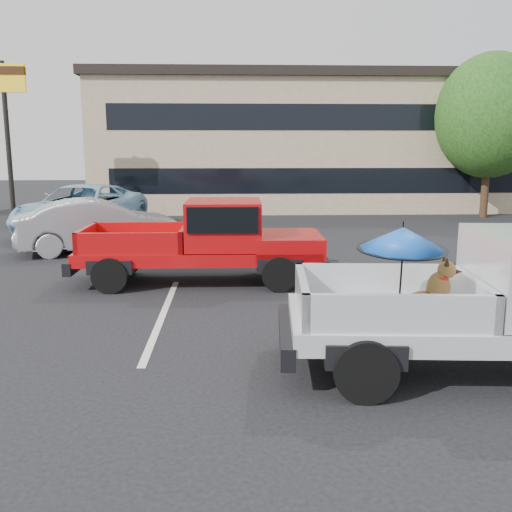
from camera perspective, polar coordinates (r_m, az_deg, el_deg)
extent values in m
plane|color=black|center=(8.55, 9.70, -9.44)|extent=(90.00, 90.00, 0.00)
cube|color=silver|center=(10.34, -9.30, -5.82)|extent=(0.12, 5.00, 0.01)
cube|color=silver|center=(11.31, 22.61, -5.07)|extent=(0.12, 5.00, 0.01)
cube|color=tan|center=(29.08, 5.06, 10.92)|extent=(20.00, 8.00, 6.00)
cube|color=black|center=(29.25, 5.16, 17.00)|extent=(20.40, 8.40, 0.40)
cube|color=black|center=(25.18, 6.18, 7.50)|extent=(18.00, 0.08, 1.10)
cube|color=black|center=(25.17, 6.31, 13.64)|extent=(18.00, 0.08, 1.10)
cylinder|color=black|center=(23.34, -23.53, 10.10)|extent=(0.18, 0.18, 6.00)
cube|color=yellow|center=(23.47, -23.99, 15.96)|extent=(1.60, 0.18, 1.00)
cube|color=#381E0C|center=(23.49, -24.04, 16.56)|extent=(1.60, 0.22, 0.30)
cylinder|color=#332114|center=(26.20, 21.95, 6.61)|extent=(0.32, 0.32, 2.73)
ellipsoid|color=#143F12|center=(26.18, 22.40, 12.84)|extent=(4.46, 4.46, 5.13)
cylinder|color=#332114|center=(32.80, 11.34, 7.99)|extent=(0.32, 0.32, 2.86)
ellipsoid|color=#143F12|center=(32.80, 11.53, 13.21)|extent=(4.68, 4.68, 5.38)
cylinder|color=black|center=(6.90, 10.88, -11.16)|extent=(0.78, 0.33, 0.76)
cylinder|color=black|center=(8.61, 8.91, -6.59)|extent=(0.78, 0.33, 0.76)
cube|color=silver|center=(8.13, 22.94, -6.25)|extent=(5.51, 2.29, 0.28)
cube|color=black|center=(7.63, 3.04, -7.83)|extent=(0.32, 1.97, 0.28)
cube|color=black|center=(7.71, 12.83, -6.11)|extent=(2.42, 2.00, 0.10)
cube|color=silver|center=(8.45, 11.78, -2.45)|extent=(2.30, 0.26, 0.50)
cube|color=silver|center=(6.81, 14.35, -5.81)|extent=(2.30, 0.26, 0.50)
cube|color=silver|center=(7.49, 4.62, -3.98)|extent=(0.23, 1.84, 0.50)
cube|color=silver|center=(7.92, 20.77, -3.84)|extent=(0.23, 1.84, 0.50)
ellipsoid|color=brown|center=(7.75, 16.46, -4.56)|extent=(0.51, 0.44, 0.32)
cylinder|color=brown|center=(7.75, 18.48, -4.98)|extent=(0.07, 0.07, 0.24)
cylinder|color=brown|center=(7.90, 18.14, -4.66)|extent=(0.07, 0.07, 0.24)
ellipsoid|color=brown|center=(7.74, 17.77, -3.10)|extent=(0.33, 0.30, 0.44)
cylinder|color=red|center=(7.72, 17.97, -2.07)|extent=(0.21, 0.21, 0.04)
sphere|color=brown|center=(7.72, 18.52, -1.34)|extent=(0.23, 0.23, 0.23)
cone|color=black|center=(7.76, 19.44, -1.48)|extent=(0.17, 0.12, 0.11)
cone|color=black|center=(7.63, 18.56, -0.54)|extent=(0.08, 0.08, 0.12)
cone|color=black|center=(7.74, 18.30, -0.37)|extent=(0.08, 0.08, 0.12)
cylinder|color=brown|center=(7.73, 15.11, -5.31)|extent=(0.29, 0.05, 0.10)
cylinder|color=black|center=(7.24, 14.26, -2.56)|extent=(0.02, 0.10, 1.05)
cone|color=blue|center=(7.14, 14.46, 1.71)|extent=(1.10, 1.12, 0.36)
cylinder|color=black|center=(7.11, 14.52, 2.98)|extent=(0.02, 0.02, 0.10)
cylinder|color=black|center=(7.16, 14.41, 0.68)|extent=(1.10, 1.10, 0.09)
cylinder|color=black|center=(12.01, -14.40, -1.88)|extent=(0.73, 0.28, 0.73)
cylinder|color=black|center=(13.71, -12.83, -0.26)|extent=(0.73, 0.28, 0.73)
cylinder|color=black|center=(11.76, 2.35, -1.82)|extent=(0.73, 0.28, 0.73)
cylinder|color=black|center=(13.49, 1.79, -0.17)|extent=(0.73, 0.28, 0.73)
cube|color=#B50A0D|center=(12.56, -5.63, 0.26)|extent=(5.21, 1.90, 0.27)
cube|color=#B50A0D|center=(12.55, 3.16, 1.23)|extent=(1.46, 1.86, 0.44)
cube|color=black|center=(12.70, 6.39, -0.39)|extent=(0.21, 1.89, 0.29)
cube|color=black|center=(13.04, -17.32, -0.53)|extent=(0.19, 1.89, 0.27)
cube|color=#B50A0D|center=(12.44, -3.25, 3.25)|extent=(1.61, 1.79, 1.01)
cube|color=black|center=(12.41, -3.26, 4.13)|extent=(1.46, 1.88, 0.53)
cube|color=black|center=(12.72, -11.93, 0.48)|extent=(2.23, 1.79, 0.10)
cube|color=#B50A0D|center=(13.49, -11.37, 2.32)|extent=(2.22, 0.12, 0.48)
cube|color=#B50A0D|center=(11.86, -12.67, 1.12)|extent=(2.22, 0.12, 0.48)
cube|color=#B50A0D|center=(12.90, -16.62, 1.70)|extent=(0.11, 1.77, 0.48)
cube|color=#B50A0D|center=(12.53, -7.20, 1.81)|extent=(0.11, 1.77, 0.48)
imported|color=#9D9FA4|center=(16.80, -15.38, 2.96)|extent=(4.82, 2.88, 1.50)
imported|color=#91BED8|center=(20.80, -16.99, 4.54)|extent=(4.10, 6.45, 1.66)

